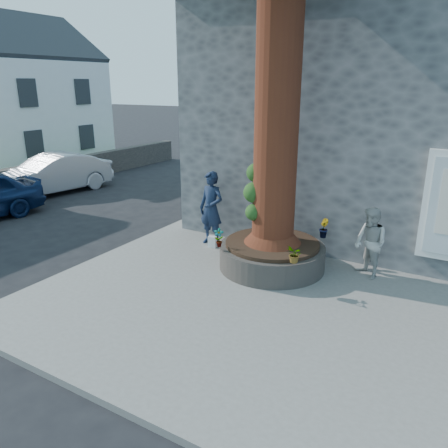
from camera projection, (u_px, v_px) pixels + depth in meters
The scene contains 14 objects.
ground at pixel (190, 300), 8.47m from camera, with size 120.00×120.00×0.00m, color black.
pavement at pixel (283, 295), 8.54m from camera, with size 9.00×8.00×0.12m, color slate.
yellow_line at pixel (112, 254), 10.76m from camera, with size 0.10×30.00×0.01m, color yellow.
stone_shop at pixel (409, 115), 12.18m from camera, with size 10.30×8.30×6.30m.
planter at pixel (272, 255), 9.59m from camera, with size 2.30×2.30×0.60m.
cottage_far at pixel (9, 88), 21.84m from camera, with size 7.30×7.40×8.75m.
man at pixel (211, 208), 10.83m from camera, with size 0.67×0.44×1.85m, color #15213A.
woman at pixel (370, 243), 9.01m from camera, with size 0.72×0.56×1.49m, color #B4B2AD.
shopping_bag at pixel (212, 242), 10.82m from camera, with size 0.20×0.12×0.28m, color white.
car_silver at pixel (53, 174), 16.49m from camera, with size 1.55×4.44×1.46m, color #A1A2A9.
plant_a at pixel (219, 238), 9.15m from camera, with size 0.21×0.14×0.40m, color gray.
plant_b at pixel (323, 228), 9.72m from camera, with size 0.24×0.23×0.43m, color gray.
plant_c at pixel (268, 221), 10.39m from camera, with size 0.17×0.17×0.31m, color gray.
plant_d at pixel (295, 255), 8.34m from camera, with size 0.31×0.27×0.34m, color gray.
Camera 1 is at (4.43, -6.21, 4.02)m, focal length 35.00 mm.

